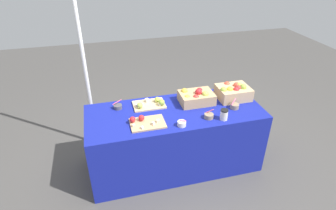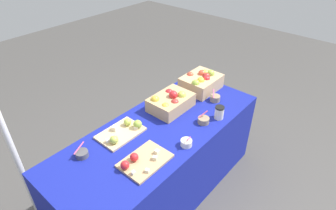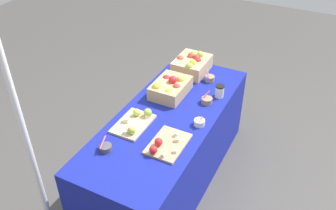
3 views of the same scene
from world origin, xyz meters
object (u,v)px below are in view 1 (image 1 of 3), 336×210
object	(u,v)px
apple_crate_middle	(196,97)
cutting_board_back	(151,104)
sample_bowl_extra	(118,107)
coffee_cup	(224,115)
apple_crate_left	(233,92)
sample_bowl_far	(235,106)
sample_bowl_near	(182,124)
sample_bowl_mid	(209,116)
cutting_board_front	(145,122)
tent_pole	(84,65)

from	to	relation	value
apple_crate_middle	cutting_board_back	size ratio (longest dim) A/B	1.07
sample_bowl_extra	coffee_cup	size ratio (longest dim) A/B	0.92
cutting_board_back	sample_bowl_extra	bearing A→B (deg)	174.28
apple_crate_left	sample_bowl_far	bearing A→B (deg)	-111.29
sample_bowl_near	sample_bowl_mid	xyz separation A→B (m)	(0.31, 0.06, -0.00)
apple_crate_middle	sample_bowl_near	distance (m)	0.50
apple_crate_middle	coffee_cup	distance (m)	0.43
cutting_board_front	sample_bowl_far	distance (m)	1.00
sample_bowl_far	tent_pole	distance (m)	1.74
apple_crate_left	sample_bowl_near	size ratio (longest dim) A/B	3.85
cutting_board_back	sample_bowl_near	size ratio (longest dim) A/B	3.71
apple_crate_middle	cutting_board_back	distance (m)	0.52
sample_bowl_extra	tent_pole	distance (m)	0.63
apple_crate_middle	sample_bowl_mid	size ratio (longest dim) A/B	3.62
sample_bowl_far	sample_bowl_extra	xyz separation A→B (m)	(-1.23, 0.32, -0.00)
cutting_board_back	tent_pole	distance (m)	0.88
apple_crate_left	apple_crate_middle	xyz separation A→B (m)	(-0.45, 0.01, -0.01)
coffee_cup	tent_pole	size ratio (longest dim) A/B	0.05
sample_bowl_mid	tent_pole	xyz separation A→B (m)	(-1.19, 0.86, 0.35)
cutting_board_front	apple_crate_middle	bearing A→B (deg)	23.70
cutting_board_front	cutting_board_back	bearing A→B (deg)	69.96
apple_crate_left	sample_bowl_near	bearing A→B (deg)	-151.90
apple_crate_left	cutting_board_back	size ratio (longest dim) A/B	1.04
cutting_board_front	sample_bowl_extra	size ratio (longest dim) A/B	3.29
sample_bowl_near	tent_pole	world-z (taller)	tent_pole
sample_bowl_near	sample_bowl_far	distance (m)	0.68
cutting_board_back	cutting_board_front	bearing A→B (deg)	-110.04
sample_bowl_extra	coffee_cup	world-z (taller)	coffee_cup
apple_crate_middle	sample_bowl_mid	xyz separation A→B (m)	(0.02, -0.34, -0.04)
sample_bowl_mid	tent_pole	size ratio (longest dim) A/B	0.05
cutting_board_back	tent_pole	bearing A→B (deg)	144.63
sample_bowl_far	tent_pole	xyz separation A→B (m)	(-1.53, 0.75, 0.35)
sample_bowl_far	cutting_board_back	bearing A→B (deg)	162.00
sample_bowl_extra	apple_crate_left	bearing A→B (deg)	-4.19
coffee_cup	sample_bowl_mid	bearing A→B (deg)	155.76
sample_bowl_far	tent_pole	bearing A→B (deg)	153.90
apple_crate_middle	cutting_board_front	xyz separation A→B (m)	(-0.63, -0.28, -0.05)
apple_crate_middle	sample_bowl_far	xyz separation A→B (m)	(0.36, -0.23, -0.04)
cutting_board_back	sample_bowl_extra	world-z (taller)	sample_bowl_extra
cutting_board_front	coffee_cup	xyz separation A→B (m)	(0.79, -0.12, 0.04)
apple_crate_left	tent_pole	bearing A→B (deg)	161.98
apple_crate_middle	cutting_board_front	world-z (taller)	apple_crate_middle
coffee_cup	apple_crate_middle	bearing A→B (deg)	111.26
sample_bowl_extra	sample_bowl_mid	bearing A→B (deg)	-25.88
cutting_board_front	tent_pole	world-z (taller)	tent_pole
cutting_board_back	coffee_cup	xyz separation A→B (m)	(0.67, -0.46, 0.03)
apple_crate_left	coffee_cup	world-z (taller)	apple_crate_left
apple_crate_middle	sample_bowl_far	bearing A→B (deg)	-32.28
cutting_board_front	coffee_cup	world-z (taller)	coffee_cup
sample_bowl_far	coffee_cup	xyz separation A→B (m)	(-0.21, -0.17, 0.03)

